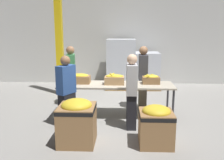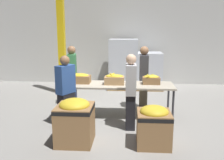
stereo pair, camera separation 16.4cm
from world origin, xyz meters
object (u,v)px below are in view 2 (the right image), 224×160
banana_box_1 (114,79)px  support_pillar (61,31)px  pallet_stack_0 (123,64)px  pallet_stack_1 (148,71)px  donation_bin_0 (75,120)px  donation_bin_1 (154,125)px  banana_box_0 (81,78)px  volunteer_0 (131,92)px  volunteer_1 (144,78)px  volunteer_2 (72,76)px  banana_box_2 (151,79)px  sorting_table (116,86)px  volunteer_3 (66,91)px

banana_box_1 → support_pillar: (-1.78, 2.02, 1.09)m
banana_box_1 → pallet_stack_0: size_ratio=0.27×
pallet_stack_0 → pallet_stack_1: 0.89m
pallet_stack_1 → donation_bin_0: bearing=-110.1°
banana_box_1 → donation_bin_1: (0.80, -1.46, -0.52)m
banana_box_1 → pallet_stack_0: pallet_stack_0 is taller
banana_box_0 → volunteer_0: volunteer_0 is taller
banana_box_1 → volunteer_1: (0.71, 0.62, -0.10)m
support_pillar → pallet_stack_0: size_ratio=2.34×
pallet_stack_0 → volunteer_2: bearing=-121.1°
banana_box_2 → pallet_stack_1: pallet_stack_1 is taller
volunteer_1 → donation_bin_0: 2.50m
volunteer_1 → support_pillar: size_ratio=0.41×
sorting_table → volunteer_0: volunteer_0 is taller
support_pillar → donation_bin_0: bearing=-71.8°
banana_box_2 → volunteer_3: 2.00m
volunteer_1 → volunteer_2: (-1.90, 0.19, -0.01)m
volunteer_1 → support_pillar: 3.10m
volunteer_1 → donation_bin_0: size_ratio=1.95×
banana_box_2 → support_pillar: bearing=143.9°
donation_bin_0 → support_pillar: 3.99m
donation_bin_1 → pallet_stack_1: bearing=87.4°
banana_box_2 → banana_box_1: bearing=-173.5°
banana_box_1 → volunteer_1: 0.95m
banana_box_2 → pallet_stack_0: size_ratio=0.23×
donation_bin_0 → banana_box_1: bearing=66.7°
banana_box_0 → banana_box_2: bearing=0.4°
sorting_table → pallet_stack_0: size_ratio=1.57×
banana_box_0 → volunteer_3: size_ratio=0.30×
sorting_table → pallet_stack_1: size_ratio=2.15×
banana_box_0 → volunteer_3: bearing=-103.9°
volunteer_0 → support_pillar: 3.67m
volunteer_1 → volunteer_3: size_ratio=1.07×
sorting_table → banana_box_1: banana_box_1 is taller
volunteer_0 → donation_bin_0: (-1.01, -0.77, -0.34)m
banana_box_0 → volunteer_1: volunteer_1 is taller
pallet_stack_1 → banana_box_2: bearing=-92.6°
banana_box_0 → pallet_stack_0: pallet_stack_0 is taller
banana_box_2 → banana_box_0: bearing=-179.6°
banana_box_0 → volunteer_0: (1.20, -0.77, -0.13)m
volunteer_2 → pallet_stack_0: (1.32, 2.19, 0.04)m
volunteer_0 → pallet_stack_1: volunteer_0 is taller
banana_box_2 → volunteer_1: bearing=106.0°
banana_box_1 → support_pillar: 2.91m
banana_box_1 → banana_box_2: bearing=6.5°
sorting_table → banana_box_0: bearing=175.1°
banana_box_0 → support_pillar: (-0.96, 1.94, 1.09)m
volunteer_0 → volunteer_3: 1.38m
banana_box_2 → volunteer_3: size_ratio=0.26×
pallet_stack_0 → volunteer_0: bearing=-86.2°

